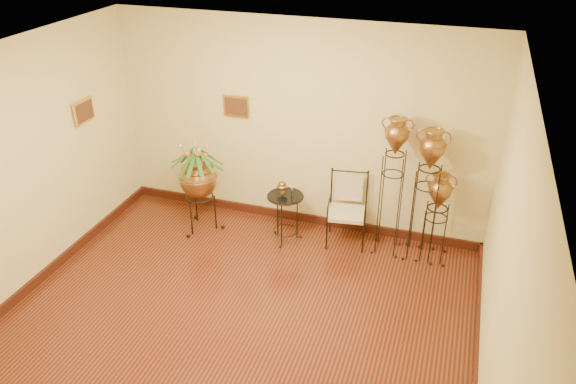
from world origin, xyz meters
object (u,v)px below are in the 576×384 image
(armchair, at_px, (347,211))
(planter_urn, at_px, (198,176))
(amphora_tall, at_px, (392,185))
(side_table, at_px, (285,217))
(amphora_mid, at_px, (426,194))

(armchair, bearing_deg, planter_urn, 179.56)
(amphora_tall, height_order, armchair, amphora_tall)
(side_table, bearing_deg, amphora_mid, 6.29)
(amphora_tall, distance_m, side_table, 1.45)
(amphora_mid, bearing_deg, armchair, -180.00)
(amphora_mid, bearing_deg, side_table, -173.71)
(amphora_mid, relative_size, planter_urn, 1.22)
(amphora_tall, height_order, side_table, amphora_tall)
(amphora_tall, bearing_deg, planter_urn, -173.78)
(amphora_mid, distance_m, armchair, 1.03)
(amphora_tall, xyz_separation_m, side_table, (-1.31, -0.19, -0.58))
(planter_urn, bearing_deg, amphora_tall, 6.22)
(amphora_tall, distance_m, amphora_mid, 0.42)
(amphora_mid, relative_size, armchair, 1.83)
(amphora_mid, bearing_deg, planter_urn, -174.67)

